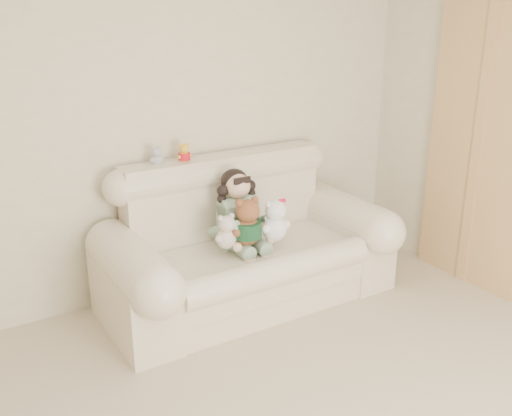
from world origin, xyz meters
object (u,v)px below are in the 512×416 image
object	(u,v)px
sofa	(249,235)
white_cat	(275,216)
seated_child	(237,208)
cream_teddy	(226,228)
brown_teddy	(247,217)

from	to	relation	value
sofa	white_cat	distance (m)	0.25
seated_child	white_cat	distance (m)	0.28
cream_teddy	sofa	bearing A→B (deg)	29.17
cream_teddy	white_cat	bearing A→B (deg)	-1.25
sofa	brown_teddy	world-z (taller)	sofa
sofa	white_cat	world-z (taller)	sofa
brown_teddy	cream_teddy	world-z (taller)	brown_teddy
white_cat	cream_teddy	distance (m)	0.36
sofa	seated_child	xyz separation A→B (m)	(-0.04, 0.08, 0.19)
sofa	cream_teddy	xyz separation A→B (m)	(-0.23, -0.09, 0.13)
seated_child	cream_teddy	world-z (taller)	seated_child
white_cat	cream_teddy	bearing A→B (deg)	-177.63
sofa	white_cat	bearing A→B (deg)	-49.57
brown_teddy	white_cat	distance (m)	0.21
sofa	seated_child	size ratio (longest dim) A/B	3.66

